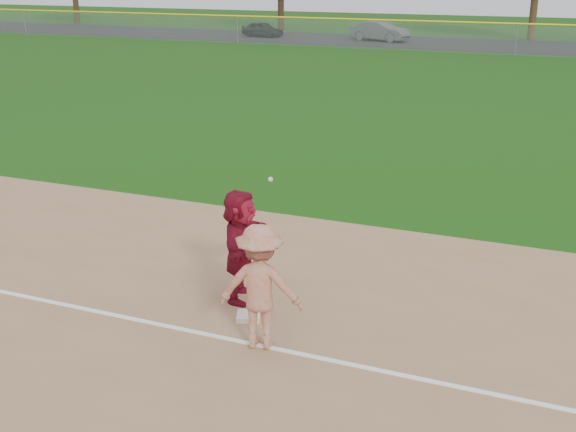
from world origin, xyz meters
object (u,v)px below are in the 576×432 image
at_px(base_runner, 240,245).
at_px(car_left, 262,29).
at_px(car_mid, 380,31).
at_px(first_base, 248,316).

relative_size(base_runner, car_left, 0.55).
xyz_separation_m(car_left, car_mid, (9.82, 0.29, 0.14)).
height_order(base_runner, car_mid, base_runner).
bearing_deg(car_mid, first_base, -153.07).
bearing_deg(first_base, base_runner, 123.85).
bearing_deg(first_base, car_left, 114.12).
bearing_deg(base_runner, car_left, 11.92).
bearing_deg(car_mid, car_left, 105.57).
bearing_deg(car_mid, base_runner, -153.42).
distance_m(first_base, car_left, 50.11).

